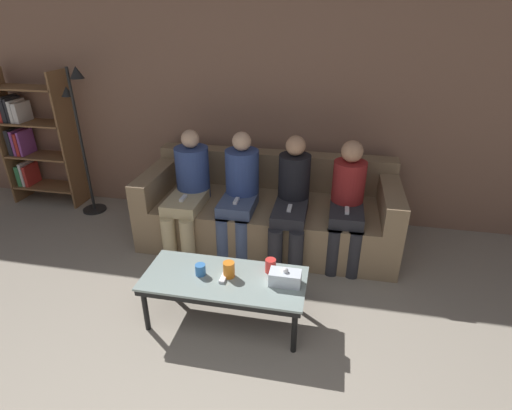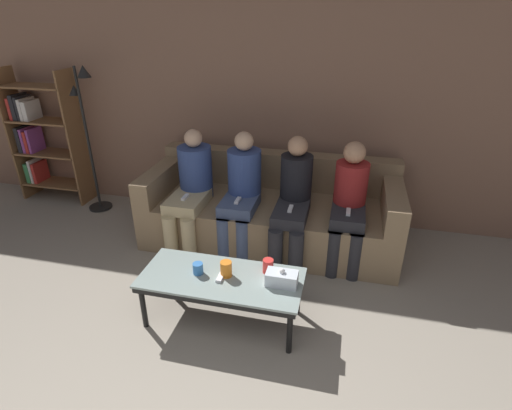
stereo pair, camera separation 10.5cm
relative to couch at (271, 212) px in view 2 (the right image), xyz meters
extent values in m
cube|color=#8C6651|center=(0.00, 0.57, 1.00)|extent=(12.00, 0.06, 2.60)
cube|color=#897051|center=(0.00, -0.05, -0.08)|extent=(2.43, 0.99, 0.44)
cube|color=#897051|center=(0.00, 0.34, 0.32)|extent=(2.43, 0.20, 0.37)
cube|color=#897051|center=(-1.13, -0.05, 0.27)|extent=(0.18, 0.99, 0.26)
cube|color=#897051|center=(1.13, -0.05, 0.27)|extent=(0.18, 0.99, 0.26)
cube|color=#8C9E99|center=(-0.11, -1.27, 0.09)|extent=(1.17, 0.51, 0.02)
cube|color=black|center=(-0.11, -1.27, 0.06)|extent=(1.15, 0.50, 0.04)
cylinder|color=black|center=(-0.65, -1.48, -0.13)|extent=(0.04, 0.04, 0.33)
cylinder|color=black|center=(0.43, -1.48, -0.13)|extent=(0.04, 0.04, 0.33)
cylinder|color=black|center=(-0.65, -1.07, -0.13)|extent=(0.04, 0.04, 0.33)
cylinder|color=black|center=(0.43, -1.07, -0.13)|extent=(0.04, 0.04, 0.33)
cylinder|color=#3372BF|center=(-0.29, -1.27, 0.14)|extent=(0.08, 0.08, 0.09)
cylinder|color=orange|center=(-0.08, -1.25, 0.15)|extent=(0.08, 0.08, 0.12)
cylinder|color=red|center=(0.20, -1.14, 0.15)|extent=(0.08, 0.08, 0.11)
cube|color=silver|center=(0.33, -1.26, 0.15)|extent=(0.22, 0.12, 0.10)
sphere|color=white|center=(0.33, -1.26, 0.21)|extent=(0.04, 0.04, 0.04)
cube|color=white|center=(-0.11, -1.27, 0.11)|extent=(0.04, 0.15, 0.02)
cube|color=brown|center=(-3.16, 0.34, 0.48)|extent=(0.02, 0.32, 1.55)
cube|color=brown|center=(-2.35, 0.34, 0.48)|extent=(0.02, 0.32, 1.55)
cube|color=brown|center=(-2.75, 0.34, -0.10)|extent=(0.80, 0.32, 0.02)
cube|color=#38844C|center=(-3.07, 0.34, 0.03)|extent=(0.05, 0.24, 0.24)
cube|color=silver|center=(-3.02, 0.34, 0.05)|extent=(0.03, 0.24, 0.28)
cube|color=red|center=(-2.97, 0.34, 0.03)|extent=(0.04, 0.24, 0.25)
cube|color=brown|center=(-2.75, 0.34, 0.28)|extent=(0.80, 0.32, 0.02)
cube|color=#232328|center=(-3.07, 0.34, 0.44)|extent=(0.05, 0.24, 0.30)
cube|color=#8E4293|center=(-3.02, 0.34, 0.43)|extent=(0.03, 0.24, 0.28)
cube|color=red|center=(-2.97, 0.34, 0.42)|extent=(0.04, 0.24, 0.26)
cube|color=#8E4293|center=(-2.93, 0.34, 0.44)|extent=(0.03, 0.24, 0.28)
cube|color=brown|center=(-2.75, 0.34, 0.67)|extent=(0.80, 0.32, 0.02)
cube|color=red|center=(-3.08, 0.34, 0.80)|extent=(0.04, 0.24, 0.25)
cube|color=#232328|center=(-3.03, 0.34, 0.82)|extent=(0.05, 0.24, 0.28)
cube|color=#232328|center=(-2.97, 0.34, 0.81)|extent=(0.03, 0.24, 0.26)
cube|color=silver|center=(-2.93, 0.34, 0.80)|extent=(0.04, 0.24, 0.24)
cube|color=silver|center=(-2.88, 0.34, 0.79)|extent=(0.06, 0.24, 0.22)
cube|color=brown|center=(-2.75, 0.34, 1.06)|extent=(0.80, 0.32, 0.02)
cylinder|color=black|center=(-2.10, 0.19, -0.28)|extent=(0.26, 0.26, 0.02)
cylinder|color=black|center=(-2.10, 0.19, 0.51)|extent=(0.03, 0.03, 1.60)
cone|color=black|center=(-2.00, 0.19, 1.26)|extent=(0.14, 0.14, 0.12)
cone|color=black|center=(-2.18, 0.23, 1.06)|extent=(0.12, 0.12, 0.10)
cylinder|color=tan|center=(-0.83, -0.59, -0.08)|extent=(0.13, 0.13, 0.44)
cylinder|color=tan|center=(-0.65, -0.59, -0.08)|extent=(0.13, 0.13, 0.44)
cube|color=tan|center=(-0.74, -0.35, 0.19)|extent=(0.32, 0.48, 0.10)
cylinder|color=#334784|center=(-0.74, -0.10, 0.40)|extent=(0.32, 0.32, 0.51)
sphere|color=#DBAD89|center=(-0.74, -0.10, 0.74)|extent=(0.17, 0.17, 0.17)
cube|color=white|center=(-0.74, -0.39, 0.26)|extent=(0.04, 0.12, 0.02)
cylinder|color=#47567A|center=(-0.34, -0.51, -0.08)|extent=(0.13, 0.13, 0.44)
cylinder|color=#47567A|center=(-0.16, -0.51, -0.08)|extent=(0.13, 0.13, 0.44)
cube|color=#47567A|center=(-0.25, -0.31, 0.19)|extent=(0.32, 0.41, 0.10)
cylinder|color=#334784|center=(-0.25, -0.10, 0.40)|extent=(0.32, 0.32, 0.51)
sphere|color=#DBAD89|center=(-0.25, -0.10, 0.74)|extent=(0.18, 0.18, 0.18)
cube|color=white|center=(-0.25, -0.35, 0.26)|extent=(0.04, 0.12, 0.02)
cylinder|color=#28282D|center=(0.16, -0.60, -0.08)|extent=(0.13, 0.13, 0.44)
cylinder|color=#28282D|center=(0.34, -0.60, -0.08)|extent=(0.13, 0.13, 0.44)
cube|color=#28282D|center=(0.25, -0.35, 0.19)|extent=(0.29, 0.50, 0.10)
cylinder|color=black|center=(0.25, -0.10, 0.39)|extent=(0.29, 0.29, 0.50)
sphere|color=tan|center=(0.25, -0.10, 0.73)|extent=(0.18, 0.18, 0.18)
cube|color=white|center=(0.25, -0.40, 0.26)|extent=(0.04, 0.12, 0.02)
cylinder|color=#28282D|center=(0.65, -0.51, -0.08)|extent=(0.13, 0.13, 0.44)
cylinder|color=#28282D|center=(0.83, -0.51, -0.08)|extent=(0.13, 0.13, 0.44)
cube|color=#28282D|center=(0.74, -0.31, 0.19)|extent=(0.29, 0.41, 0.10)
cylinder|color=maroon|center=(0.74, -0.10, 0.38)|extent=(0.29, 0.29, 0.47)
sphere|color=tan|center=(0.74, -0.10, 0.71)|extent=(0.19, 0.19, 0.19)
cube|color=white|center=(0.74, -0.35, 0.26)|extent=(0.04, 0.12, 0.02)
camera|label=1|loc=(0.58, -3.51, 1.83)|focal=28.00mm
camera|label=2|loc=(0.68, -3.49, 1.83)|focal=28.00mm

